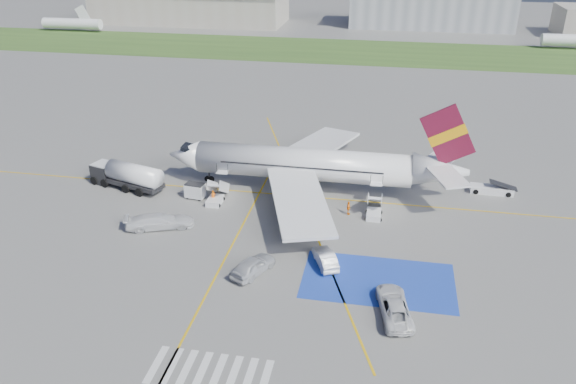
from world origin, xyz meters
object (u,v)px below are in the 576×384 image
airliner (315,165)px  van_white_a (394,304)px  car_silver_b (325,258)px  belt_loader (492,190)px  van_white_b (159,219)px  gpu_cart (195,191)px  car_silver_a (253,266)px  fuel_tanker (127,177)px

airliner → van_white_a: (9.97, -22.56, -2.43)m
car_silver_b → van_white_a: 9.19m
belt_loader → airliner: bearing=-169.5°
van_white_b → airliner: bearing=-70.3°
car_silver_b → van_white_a: bearing=113.2°
belt_loader → van_white_a: size_ratio=1.06×
belt_loader → car_silver_b: (-18.06, -19.40, 0.34)m
gpu_cart → van_white_b: 7.71m
car_silver_a → car_silver_b: (6.52, 2.71, -0.11)m
van_white_b → gpu_cart: bearing=-30.0°
fuel_tanker → car_silver_b: bearing=-8.9°
fuel_tanker → van_white_a: bearing=-13.1°
fuel_tanker → airliner: bearing=25.8°
airliner → gpu_cart: (-13.74, -4.74, -2.54)m
fuel_tanker → car_silver_b: fuel_tanker is taller
van_white_b → belt_loader: bearing=-86.5°
belt_loader → van_white_b: 39.70m
fuel_tanker → gpu_cart: bearing=9.6°
car_silver_a → fuel_tanker: bearing=-12.2°
car_silver_a → van_white_a: size_ratio=0.98×
airliner → car_silver_a: size_ratio=7.31×
car_silver_a → van_white_b: (-11.96, 6.61, 0.21)m
van_white_a → airliner: bearing=-77.1°
airliner → van_white_b: bearing=-140.9°
airliner → car_silver_b: size_ratio=8.16×
fuel_tanker → belt_loader: bearing=25.6°
airliner → car_silver_a: (-3.19, -18.93, -2.54)m
gpu_cart → belt_loader: bearing=20.6°
gpu_cart → belt_loader: 36.01m
gpu_cart → van_white_a: (23.71, -17.82, 0.11)m
car_silver_b → airliner: bearing=-101.5°
car_silver_a → van_white_a: 13.65m
car_silver_b → van_white_b: 18.89m
belt_loader → van_white_a: van_white_a is taller
car_silver_a → van_white_b: size_ratio=0.92×
airliner → car_silver_b: bearing=-78.4°
fuel_tanker → van_white_b: fuel_tanker is taller
fuel_tanker → belt_loader: fuel_tanker is taller
fuel_tanker → van_white_a: size_ratio=1.98×
belt_loader → car_silver_a: (-24.58, -22.11, 0.45)m
airliner → belt_loader: airliner is taller
airliner → car_silver_b: 16.76m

